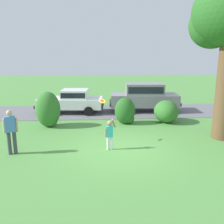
% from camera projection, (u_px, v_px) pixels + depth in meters
% --- Properties ---
extents(ground_plane, '(80.00, 80.00, 0.00)m').
position_uv_depth(ground_plane, '(121.00, 149.00, 9.77)').
color(ground_plane, '#518E42').
extents(driveway_strip, '(28.00, 4.40, 0.02)m').
position_uv_depth(driveway_strip, '(111.00, 111.00, 16.54)').
color(driveway_strip, slate).
rests_on(driveway_strip, ground).
extents(shrub_near_tree, '(1.30, 1.18, 1.90)m').
position_uv_depth(shrub_near_tree, '(48.00, 111.00, 12.74)').
color(shrub_near_tree, '#33702B').
rests_on(shrub_near_tree, ground).
extents(shrub_centre_left, '(1.14, 0.98, 1.47)m').
position_uv_depth(shrub_centre_left, '(125.00, 112.00, 13.37)').
color(shrub_centre_left, '#286023').
rests_on(shrub_centre_left, ground).
extents(shrub_centre, '(1.37, 1.62, 1.27)m').
position_uv_depth(shrub_centre, '(166.00, 111.00, 13.69)').
color(shrub_centre, '#33702B').
rests_on(shrub_centre, ground).
extents(parked_sedan, '(4.52, 2.33, 1.56)m').
position_uv_depth(parked_sedan, '(72.00, 100.00, 15.98)').
color(parked_sedan, white).
rests_on(parked_sedan, ground).
extents(parked_suv, '(4.80, 2.32, 1.92)m').
position_uv_depth(parked_suv, '(144.00, 96.00, 16.34)').
color(parked_suv, gray).
rests_on(parked_suv, ground).
extents(child_thrower, '(0.46, 0.27, 1.29)m').
position_uv_depth(child_thrower, '(110.00, 133.00, 9.58)').
color(child_thrower, white).
rests_on(child_thrower, ground).
extents(frisbee, '(0.32, 0.26, 0.24)m').
position_uv_depth(frisbee, '(102.00, 101.00, 10.16)').
color(frisbee, yellow).
extents(adult_onlooker, '(0.51, 0.31, 1.74)m').
position_uv_depth(adult_onlooker, '(11.00, 130.00, 9.09)').
color(adult_onlooker, '#3F3F4C').
rests_on(adult_onlooker, ground).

